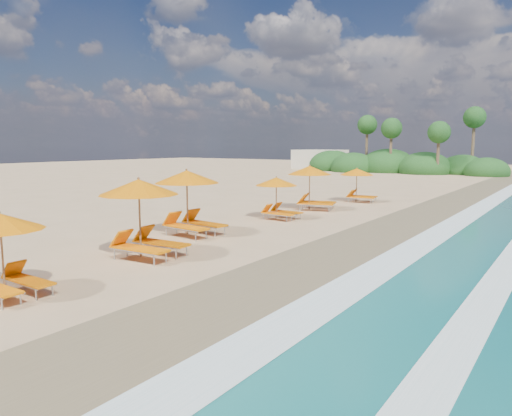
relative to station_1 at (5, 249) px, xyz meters
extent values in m
plane|color=tan|center=(0.94, 9.00, -1.15)|extent=(160.00, 160.00, 0.00)
cube|color=olive|center=(4.94, 9.00, -1.14)|extent=(4.00, 160.00, 0.01)
cube|color=white|center=(6.44, 9.00, -1.12)|extent=(1.20, 160.00, 0.01)
cube|color=white|center=(9.44, 9.00, -1.13)|extent=(0.80, 160.00, 0.01)
cylinder|color=olive|center=(-0.16, 0.00, -0.17)|extent=(0.05, 0.05, 1.96)
cone|color=orange|center=(-0.16, 0.00, 0.65)|extent=(2.05, 2.05, 0.39)
cylinder|color=olive|center=(-0.50, 4.55, 0.09)|extent=(0.06, 0.06, 2.47)
cone|color=orange|center=(-0.50, 4.55, 1.11)|extent=(2.73, 2.73, 0.50)
sphere|color=olive|center=(-0.50, 4.55, 1.39)|extent=(0.09, 0.09, 0.09)
cylinder|color=olive|center=(-1.89, 8.23, 0.12)|extent=(0.06, 0.06, 2.54)
cone|color=orange|center=(-1.89, 8.23, 1.18)|extent=(2.82, 2.82, 0.51)
sphere|color=olive|center=(-1.89, 8.23, 1.46)|extent=(0.09, 0.09, 0.09)
cylinder|color=olive|center=(-1.08, 13.61, -0.15)|extent=(0.05, 0.05, 2.00)
cone|color=orange|center=(-1.08, 13.61, 0.68)|extent=(2.13, 2.13, 0.40)
sphere|color=olive|center=(-1.08, 13.61, 0.90)|extent=(0.07, 0.07, 0.07)
cylinder|color=olive|center=(-1.33, 17.42, 0.05)|extent=(0.06, 0.06, 2.39)
cone|color=orange|center=(-1.33, 17.42, 1.04)|extent=(3.07, 3.07, 0.48)
sphere|color=olive|center=(-1.33, 17.42, 1.31)|extent=(0.09, 0.09, 0.09)
cylinder|color=olive|center=(-0.59, 22.24, -0.11)|extent=(0.05, 0.05, 2.07)
cone|color=orange|center=(-0.59, 22.24, 0.75)|extent=(2.40, 2.40, 0.42)
sphere|color=olive|center=(-0.59, 22.24, 0.98)|extent=(0.07, 0.07, 0.07)
ellipsoid|color=#163D14|center=(-5.06, 54.00, -0.52)|extent=(6.40, 6.40, 4.16)
ellipsoid|color=#163D14|center=(-10.06, 55.00, -0.45)|extent=(7.20, 7.20, 4.68)
ellipsoid|color=#163D14|center=(-14.06, 53.00, -0.56)|extent=(6.00, 6.00, 3.90)
ellipsoid|color=#163D14|center=(-1.06, 56.00, -0.60)|extent=(5.60, 5.60, 3.64)
ellipsoid|color=#163D14|center=(-18.06, 55.00, -0.50)|extent=(6.60, 6.60, 4.29)
ellipsoid|color=#163D14|center=(1.94, 54.00, -0.66)|extent=(5.00, 5.00, 3.25)
cylinder|color=brown|center=(-3.06, 52.00, 1.35)|extent=(0.36, 0.36, 5.00)
sphere|color=#163D14|center=(-3.06, 52.00, 3.85)|extent=(2.60, 2.60, 2.60)
cylinder|color=brown|center=(-9.06, 53.00, 1.65)|extent=(0.36, 0.36, 5.60)
sphere|color=#163D14|center=(-9.06, 53.00, 4.45)|extent=(2.60, 2.60, 2.60)
cylinder|color=brown|center=(-13.06, 55.00, 1.95)|extent=(0.36, 0.36, 6.20)
sphere|color=#163D14|center=(-13.06, 55.00, 5.05)|extent=(2.60, 2.60, 2.60)
cylinder|color=brown|center=(-0.06, 56.00, 2.25)|extent=(0.36, 0.36, 6.80)
sphere|color=#163D14|center=(-0.06, 56.00, 5.65)|extent=(2.60, 2.60, 2.60)
cube|color=beige|center=(-21.06, 57.00, 0.25)|extent=(7.00, 5.00, 2.80)
camera|label=1|loc=(11.06, -5.48, 2.46)|focal=32.89mm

